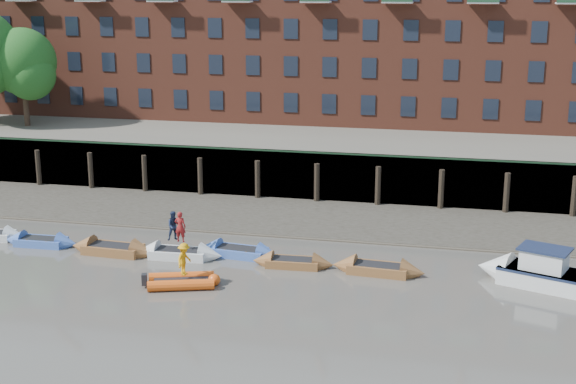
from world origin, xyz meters
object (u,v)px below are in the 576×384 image
(rowboat_5, at_px, (293,263))
(rowboat_6, at_px, (378,269))
(rib_tender, at_px, (184,281))
(motor_launch, at_px, (530,271))
(rowboat_2, at_px, (113,249))
(person_rower_b, at_px, (174,226))
(rowboat_1, at_px, (41,242))
(rowboat_4, at_px, (239,252))
(person_rib_crew, at_px, (184,259))
(person_rower_a, at_px, (180,227))
(rowboat_3, at_px, (179,253))

(rowboat_5, xyz_separation_m, rowboat_6, (4.33, -0.04, 0.02))
(rib_tender, relative_size, motor_launch, 0.56)
(rowboat_2, relative_size, person_rower_b, 3.13)
(rowboat_1, height_order, rowboat_5, rowboat_1)
(rowboat_4, relative_size, motor_launch, 0.75)
(rib_tender, bearing_deg, motor_launch, -4.55)
(rowboat_1, distance_m, rowboat_6, 18.55)
(rowboat_5, bearing_deg, rib_tender, -142.73)
(motor_launch, height_order, person_rib_crew, person_rib_crew)
(motor_launch, bearing_deg, person_rib_crew, 33.94)
(person_rower_a, bearing_deg, rowboat_4, -161.80)
(person_rower_a, bearing_deg, rowboat_5, 179.45)
(motor_launch, height_order, person_rower_b, person_rower_b)
(rowboat_1, relative_size, rib_tender, 1.21)
(rowboat_1, xyz_separation_m, person_rower_a, (8.23, -0.31, 1.50))
(rowboat_4, height_order, person_rib_crew, person_rib_crew)
(rowboat_3, bearing_deg, motor_launch, -1.85)
(rowboat_6, height_order, motor_launch, motor_launch)
(person_rower_a, bearing_deg, rib_tender, 111.37)
(person_rower_a, distance_m, person_rower_b, 0.42)
(rowboat_4, xyz_separation_m, rowboat_5, (3.12, -0.96, -0.02))
(rowboat_6, bearing_deg, rowboat_5, -176.39)
(rib_tender, xyz_separation_m, person_rib_crew, (0.01, 0.05, 1.08))
(rowboat_3, relative_size, person_rower_a, 2.89)
(rowboat_5, bearing_deg, rowboat_1, 175.96)
(rowboat_2, relative_size, person_rower_a, 3.03)
(rowboat_2, distance_m, rowboat_3, 3.65)
(rowboat_1, bearing_deg, person_rower_a, -3.34)
(rowboat_4, bearing_deg, rowboat_5, -10.77)
(rowboat_4, bearing_deg, rowboat_2, -164.23)
(motor_launch, distance_m, person_rower_b, 17.99)
(person_rower_b, bearing_deg, person_rib_crew, -92.73)
(rowboat_2, height_order, rowboat_6, rowboat_2)
(rib_tender, bearing_deg, person_rower_a, 93.82)
(motor_launch, distance_m, person_rower_a, 17.60)
(rowboat_2, distance_m, rowboat_5, 9.76)
(rowboat_6, bearing_deg, rowboat_3, -176.16)
(rowboat_1, bearing_deg, rowboat_4, 2.28)
(rowboat_2, xyz_separation_m, person_rib_crew, (5.31, -3.57, 1.08))
(rowboat_3, height_order, person_rib_crew, person_rib_crew)
(rowboat_4, distance_m, rowboat_6, 7.52)
(rowboat_4, xyz_separation_m, person_rower_b, (-3.26, -0.83, 1.46))
(rowboat_2, relative_size, rowboat_5, 1.16)
(rowboat_2, bearing_deg, rib_tender, -31.25)
(rowboat_5, relative_size, motor_launch, 0.68)
(rowboat_6, xyz_separation_m, motor_launch, (7.25, 0.20, 0.38))
(rowboat_5, height_order, person_rower_a, person_rower_a)
(rowboat_4, xyz_separation_m, rib_tender, (-1.34, -4.73, 0.02))
(rowboat_4, relative_size, person_rower_a, 2.86)
(rowboat_2, height_order, person_rib_crew, person_rib_crew)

